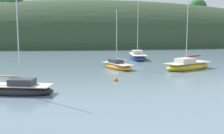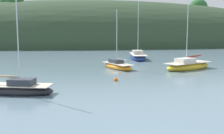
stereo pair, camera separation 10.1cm
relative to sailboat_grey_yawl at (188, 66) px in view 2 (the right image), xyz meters
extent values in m
ellipsoid|color=#2D422B|center=(-10.67, 51.37, -0.45)|extent=(150.00, 36.00, 26.79)
ellipsoid|color=#2D6633|center=(-32.05, 48.65, 11.83)|extent=(5.02, 4.56, 4.56)
ellipsoid|color=#2D6633|center=(-34.29, 49.37, 11.60)|extent=(4.54, 4.13, 4.13)
ellipsoid|color=#2D6633|center=(23.55, 54.40, 11.29)|extent=(5.88, 5.35, 5.35)
ellipsoid|color=gold|center=(0.04, 0.02, -0.12)|extent=(7.85, 5.82, 1.20)
cube|color=beige|center=(0.04, 0.02, 0.43)|extent=(7.22, 5.35, 0.06)
cube|color=silver|center=(-0.49, -0.26, 0.74)|extent=(2.91, 2.61, 0.62)
cylinder|color=silver|center=(-0.29, -0.15, 4.54)|extent=(0.09, 0.09, 8.23)
cylinder|color=silver|center=(1.11, 0.59, 1.17)|extent=(2.82, 1.56, 0.07)
ellipsoid|color=maroon|center=(1.11, 0.59, 1.22)|extent=(2.77, 1.61, 0.20)
ellipsoid|color=navy|center=(-4.20, 12.42, -0.12)|extent=(3.13, 7.74, 1.21)
cube|color=beige|center=(-4.20, 12.42, 0.43)|extent=(2.88, 7.12, 0.06)
cube|color=beige|center=(-4.15, 13.02, 0.74)|extent=(1.85, 2.54, 0.62)
cylinder|color=silver|center=(-4.17, 12.80, 5.22)|extent=(0.09, 0.09, 9.58)
cylinder|color=silver|center=(-4.29, 11.21, 1.17)|extent=(0.31, 3.18, 0.07)
ellipsoid|color=orange|center=(-9.12, 1.53, -0.18)|extent=(4.31, 6.31, 0.96)
cube|color=beige|center=(-9.12, 1.53, 0.25)|extent=(3.96, 5.80, 0.06)
cube|color=#333842|center=(-9.32, 1.97, 0.52)|extent=(1.99, 2.29, 0.54)
cylinder|color=silver|center=(-9.24, 1.80, 3.81)|extent=(0.09, 0.09, 7.13)
cylinder|color=silver|center=(-8.73, 0.65, 0.90)|extent=(1.09, 2.33, 0.07)
ellipsoid|color=#232328|center=(-19.48, -12.24, -0.17)|extent=(6.65, 3.43, 1.01)
cube|color=beige|center=(-19.48, -12.24, 0.29)|extent=(6.12, 3.15, 0.06)
cube|color=#333842|center=(-18.98, -12.34, 0.56)|extent=(2.28, 1.79, 0.56)
cylinder|color=silver|center=(-19.17, -12.30, 4.23)|extent=(0.09, 0.09, 7.89)
cylinder|color=silver|center=(-20.47, -12.02, 0.96)|extent=(2.62, 0.62, 0.07)
ellipsoid|color=tan|center=(-20.47, -12.02, 1.01)|extent=(2.54, 0.73, 0.20)
sphere|color=orange|center=(-10.49, -7.37, -0.33)|extent=(0.44, 0.44, 0.44)
cylinder|color=black|center=(-10.49, -7.37, -0.06)|extent=(0.04, 0.04, 0.10)
camera|label=1|loc=(-14.21, -36.89, 5.12)|focal=46.87mm
camera|label=2|loc=(-14.11, -36.90, 5.12)|focal=46.87mm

